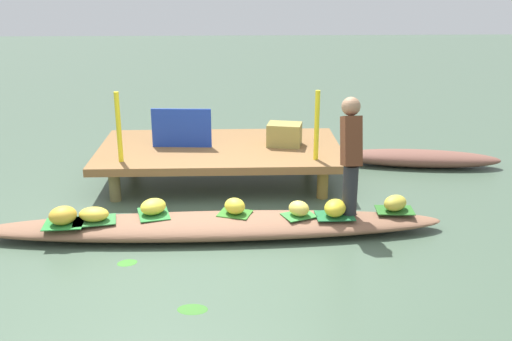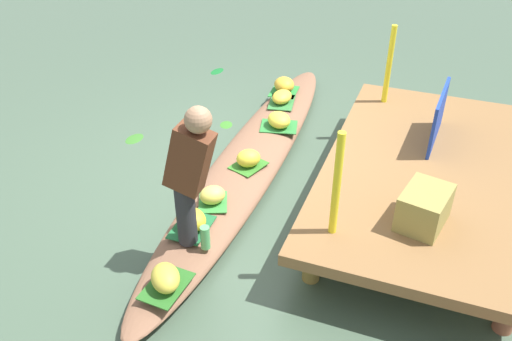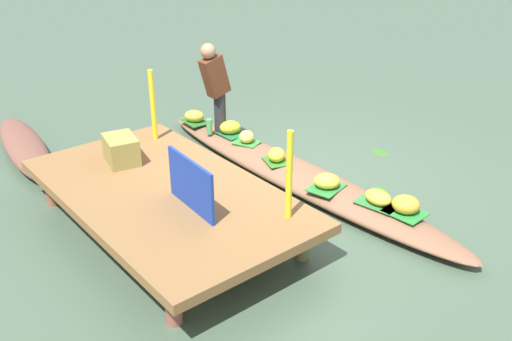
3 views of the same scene
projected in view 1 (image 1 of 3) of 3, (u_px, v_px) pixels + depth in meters
The scene contains 26 objects.
canal_water at pixel (213, 235), 6.43m from camera, with size 40.00×40.00×0.00m, color #425744.
dock_platform at pixel (220, 151), 7.97m from camera, with size 3.20×1.80×0.47m.
vendor_boat at pixel (213, 226), 6.40m from camera, with size 4.97×0.68×0.20m, color brown.
moored_boat at pixel (417, 158), 8.63m from camera, with size 2.35×0.49×0.23m, color brown.
leaf_mat_0 at pixel (154, 214), 6.44m from camera, with size 0.41×0.32×0.01m, color #2A7733.
banana_bunch_0 at pixel (153, 207), 6.42m from camera, with size 0.29×0.24×0.17m, color yellow.
leaf_mat_1 at pixel (94, 221), 6.27m from camera, with size 0.44×0.29×0.01m, color #307335.
banana_bunch_1 at pixel (94, 214), 6.24m from camera, with size 0.31×0.22×0.15m, color gold.
leaf_mat_2 at pixel (64, 224), 6.19m from camera, with size 0.40×0.33×0.01m, color #288034.
banana_bunch_2 at pixel (63, 215), 6.16m from camera, with size 0.29×0.25×0.19m, color gold.
leaf_mat_3 at pixel (395, 210), 6.54m from camera, with size 0.40×0.27×0.01m, color #286522.
banana_bunch_3 at pixel (395, 203), 6.51m from camera, with size 0.29×0.21×0.17m, color gold.
leaf_mat_4 at pixel (335, 216), 6.39m from camera, with size 0.41×0.29×0.01m, color #1C6132.
banana_bunch_4 at pixel (335, 208), 6.36m from camera, with size 0.29×0.23×0.18m, color gold.
leaf_mat_5 at pixel (299, 215), 6.40m from camera, with size 0.33×0.25×0.01m, color #348538.
banana_bunch_5 at pixel (299, 209), 6.37m from camera, with size 0.23×0.19×0.16m, color #E8CF54.
leaf_mat_6 at pixel (235, 213), 6.45m from camera, with size 0.34×0.27×0.01m, color #327323.
banana_bunch_6 at pixel (235, 206), 6.42m from camera, with size 0.24×0.21×0.17m, color yellow.
vendor_person at pixel (351, 150), 6.28m from camera, with size 0.20×0.41×1.25m.
water_bottle at pixel (349, 199), 6.57m from camera, with size 0.08×0.08×0.21m, color #56AD61.
market_banner at pixel (182, 128), 7.85m from camera, with size 0.78×0.03×0.52m, color #1B399F.
railing_post_west at pixel (119, 127), 7.20m from camera, with size 0.06×0.06×0.86m, color yellow.
railing_post_east at pixel (317, 125), 7.28m from camera, with size 0.06×0.06×0.86m, color yellow.
produce_crate at pixel (284, 134), 7.96m from camera, with size 0.44×0.32×0.30m, color olive.
drifting_plant_0 at pixel (127, 263), 5.81m from camera, with size 0.20×0.15×0.01m, color #367926.
drifting_plant_1 at pixel (192, 309), 5.02m from camera, with size 0.26×0.18×0.01m, color #346F26.
Camera 1 is at (0.25, -5.88, 2.72)m, focal length 41.97 mm.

